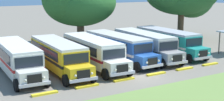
# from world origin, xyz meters

# --- Properties ---
(ground_plane) EXTENTS (220.00, 220.00, 0.00)m
(ground_plane) POSITION_xyz_m (0.00, 0.00, 0.00)
(ground_plane) COLOR slate
(foreground_grass_strip) EXTENTS (80.00, 8.55, 0.01)m
(foreground_grass_strip) POSITION_xyz_m (0.00, -7.42, 0.00)
(foreground_grass_strip) COLOR olive
(foreground_grass_strip) RESTS_ON ground_plane
(parked_bus_slot_0) EXTENTS (3.14, 10.90, 2.82)m
(parked_bus_slot_0) POSITION_xyz_m (-8.93, 6.18, 1.58)
(parked_bus_slot_0) COLOR silver
(parked_bus_slot_0) RESTS_ON ground_plane
(parked_bus_slot_1) EXTENTS (3.10, 10.89, 2.82)m
(parked_bus_slot_1) POSITION_xyz_m (-5.25, 5.38, 1.58)
(parked_bus_slot_1) COLOR yellow
(parked_bus_slot_1) RESTS_ON ground_plane
(parked_bus_slot_2) EXTENTS (3.08, 10.89, 2.82)m
(parked_bus_slot_2) POSITION_xyz_m (-1.63, 5.33, 1.58)
(parked_bus_slot_2) COLOR silver
(parked_bus_slot_2) RESTS_ON ground_plane
(parked_bus_slot_3) EXTENTS (2.85, 10.86, 2.82)m
(parked_bus_slot_3) POSITION_xyz_m (1.80, 6.03, 1.58)
(parked_bus_slot_3) COLOR #23519E
(parked_bus_slot_3) RESTS_ON ground_plane
(parked_bus_slot_4) EXTENTS (3.32, 10.94, 2.82)m
(parked_bus_slot_4) POSITION_xyz_m (5.17, 5.79, 1.58)
(parked_bus_slot_4) COLOR #9E9993
(parked_bus_slot_4) RESTS_ON ground_plane
(parked_bus_slot_5) EXTENTS (3.05, 10.89, 2.82)m
(parked_bus_slot_5) POSITION_xyz_m (8.78, 6.04, 1.58)
(parked_bus_slot_5) COLOR teal
(parked_bus_slot_5) RESTS_ON ground_plane
(curb_wheelstop_0) EXTENTS (2.00, 0.36, 0.15)m
(curb_wheelstop_0) POSITION_xyz_m (-8.79, -0.44, 0.07)
(curb_wheelstop_0) COLOR yellow
(curb_wheelstop_0) RESTS_ON ground_plane
(curb_wheelstop_1) EXTENTS (2.00, 0.36, 0.15)m
(curb_wheelstop_1) POSITION_xyz_m (-5.27, -0.44, 0.07)
(curb_wheelstop_1) COLOR yellow
(curb_wheelstop_1) RESTS_ON ground_plane
(curb_wheelstop_2) EXTENTS (2.00, 0.36, 0.15)m
(curb_wheelstop_2) POSITION_xyz_m (-1.76, -0.44, 0.07)
(curb_wheelstop_2) COLOR yellow
(curb_wheelstop_2) RESTS_ON ground_plane
(curb_wheelstop_3) EXTENTS (2.00, 0.36, 0.15)m
(curb_wheelstop_3) POSITION_xyz_m (1.76, -0.44, 0.07)
(curb_wheelstop_3) COLOR yellow
(curb_wheelstop_3) RESTS_ON ground_plane
(curb_wheelstop_4) EXTENTS (2.00, 0.36, 0.15)m
(curb_wheelstop_4) POSITION_xyz_m (5.27, -0.44, 0.07)
(curb_wheelstop_4) COLOR yellow
(curb_wheelstop_4) RESTS_ON ground_plane
(curb_wheelstop_5) EXTENTS (2.00, 0.36, 0.15)m
(curb_wheelstop_5) POSITION_xyz_m (8.79, -0.44, 0.07)
(curb_wheelstop_5) COLOR yellow
(curb_wheelstop_5) RESTS_ON ground_plane
(broad_shade_tree) EXTENTS (10.92, 9.66, 8.93)m
(broad_shade_tree) POSITION_xyz_m (2.82, 17.71, 5.83)
(broad_shade_tree) COLOR brown
(broad_shade_tree) RESTS_ON ground_plane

